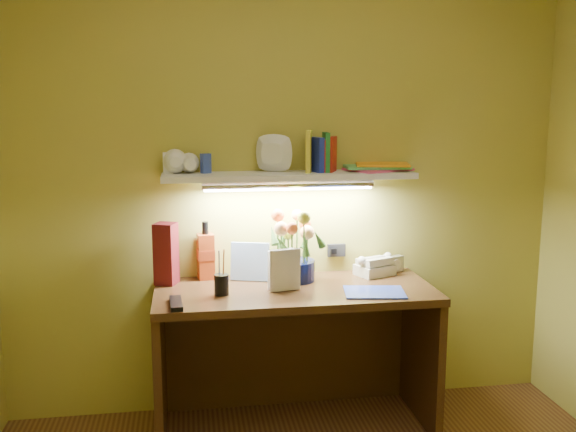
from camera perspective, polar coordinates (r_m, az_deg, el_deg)
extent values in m
cube|color=#3C1E10|center=(3.37, 0.62, -12.56)|extent=(1.40, 0.60, 0.75)
cube|color=silver|center=(3.60, 9.51, -4.20)|extent=(0.10, 0.07, 0.09)
cube|color=maroon|center=(3.34, -10.79, -3.31)|extent=(0.13, 0.13, 0.32)
cylinder|color=black|center=(3.13, -5.94, -5.46)|extent=(0.08, 0.08, 0.17)
cube|color=black|center=(3.02, -9.92, -7.65)|extent=(0.07, 0.20, 0.02)
cube|color=#3149B3|center=(3.19, 7.69, -6.73)|extent=(0.32, 0.26, 0.01)
imported|color=beige|center=(3.15, -1.62, -4.95)|extent=(0.16, 0.04, 0.21)
imported|color=white|center=(3.19, -1.79, -4.88)|extent=(0.14, 0.06, 0.20)
cube|color=white|center=(3.31, 0.14, 3.61)|extent=(1.30, 0.25, 0.03)
imported|color=white|center=(3.26, -9.98, 4.49)|extent=(0.13, 0.13, 0.10)
imported|color=white|center=(3.24, -8.68, 4.49)|extent=(0.11, 0.11, 0.10)
imported|color=white|center=(3.30, -1.48, 4.28)|extent=(0.26, 0.26, 0.05)
cube|color=white|center=(3.32, -10.62, 4.65)|extent=(0.05, 0.04, 0.11)
cube|color=#3149B3|center=(3.31, -7.32, 4.67)|extent=(0.06, 0.05, 0.10)
cube|color=red|center=(3.35, 3.35, 5.37)|extent=(0.04, 0.12, 0.17)
cube|color=yellow|center=(3.32, 1.87, 5.78)|extent=(0.06, 0.14, 0.22)
cube|color=#1B2AA9|center=(3.34, 2.53, 5.47)|extent=(0.06, 0.13, 0.18)
cube|color=#21742D|center=(3.35, 3.40, 5.68)|extent=(0.03, 0.13, 0.20)
cube|color=red|center=(3.36, 3.94, 5.50)|extent=(0.08, 0.13, 0.18)
cube|color=#EE4E8F|center=(3.45, 8.00, 4.14)|extent=(0.38, 0.33, 0.01)
cube|color=#55BB63|center=(3.46, 7.80, 4.39)|extent=(0.35, 0.27, 0.01)
cube|color=#FF9F13|center=(3.44, 8.40, 4.56)|extent=(0.31, 0.26, 0.01)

